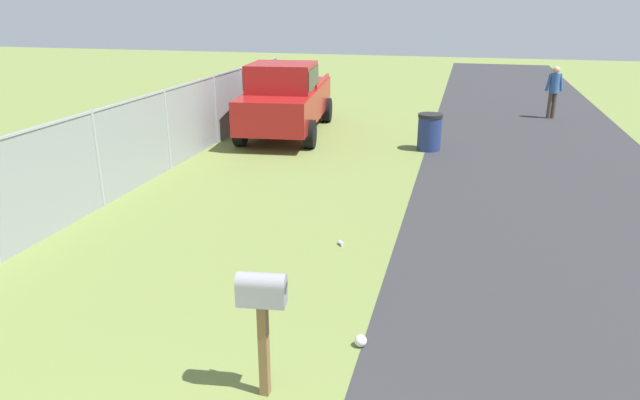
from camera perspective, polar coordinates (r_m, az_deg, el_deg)
road_asphalt at (r=8.42m, az=26.13°, el=-8.88°), size 60.00×5.62×0.01m
mailbox at (r=5.42m, az=-5.88°, el=-9.97°), size 0.26×0.49×1.34m
pickup_truck at (r=16.59m, az=-3.47°, el=10.39°), size 5.51×2.63×2.09m
trash_bin at (r=15.10m, az=10.99°, el=6.76°), size 0.64×0.64×0.96m
pedestrian at (r=20.41m, az=22.55°, el=10.35°), size 0.30×0.57×1.70m
fence_section at (r=12.37m, az=-18.11°, el=5.79°), size 18.40×0.07×1.85m
litter_can_midfield_a at (r=9.12m, az=2.13°, el=-4.38°), size 0.13×0.13×0.07m
litter_bag_near_hydrant at (r=6.63m, az=4.13°, el=-13.99°), size 0.14×0.14×0.14m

